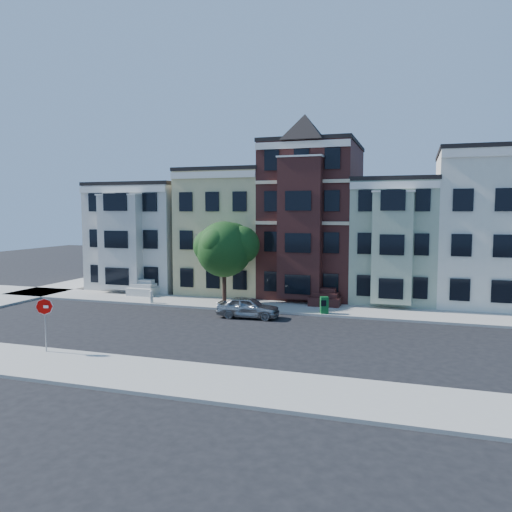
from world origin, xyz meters
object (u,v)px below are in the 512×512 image
(parked_car, at_px, (248,307))
(newspaper_box, at_px, (324,305))
(street_tree, at_px, (224,253))
(stop_sign, at_px, (45,322))
(fire_hydrant, at_px, (152,298))

(parked_car, relative_size, newspaper_box, 3.67)
(street_tree, distance_m, stop_sign, 14.85)
(street_tree, relative_size, parked_car, 1.83)
(street_tree, bearing_deg, parked_car, -48.94)
(street_tree, distance_m, parked_car, 5.53)
(newspaper_box, height_order, fire_hydrant, newspaper_box)
(newspaper_box, bearing_deg, parked_car, -176.23)
(newspaper_box, relative_size, stop_sign, 0.38)
(street_tree, xyz_separation_m, fire_hydrant, (-5.22, -1.33, -3.33))
(parked_car, bearing_deg, stop_sign, 145.84)
(fire_hydrant, xyz_separation_m, stop_sign, (1.63, -12.89, 1.08))
(fire_hydrant, bearing_deg, street_tree, 14.34)
(newspaper_box, height_order, stop_sign, stop_sign)
(street_tree, height_order, fire_hydrant, street_tree)
(parked_car, xyz_separation_m, stop_sign, (-6.57, -10.80, 0.91))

